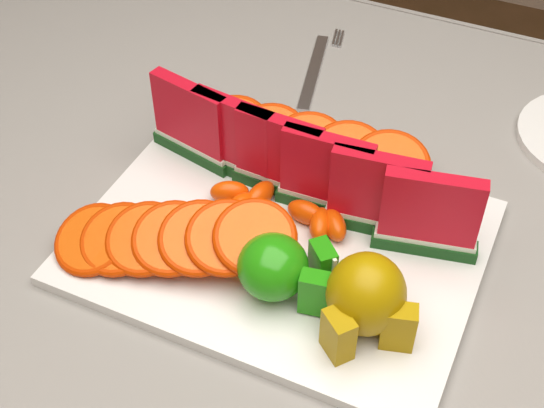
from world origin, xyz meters
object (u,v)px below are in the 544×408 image
(platter, at_px, (280,242))
(apple_cluster, at_px, (281,269))
(fork, at_px, (316,68))
(pear_cluster, at_px, (366,298))

(platter, distance_m, apple_cluster, 0.08)
(platter, relative_size, fork, 2.06)
(apple_cluster, bearing_deg, pear_cluster, -2.74)
(pear_cluster, bearing_deg, platter, 149.38)
(platter, xyz_separation_m, apple_cluster, (0.03, -0.06, 0.04))
(platter, relative_size, apple_cluster, 3.78)
(platter, height_order, fork, platter)
(platter, bearing_deg, apple_cluster, -65.67)
(pear_cluster, distance_m, fork, 0.43)
(pear_cluster, height_order, fork, pear_cluster)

